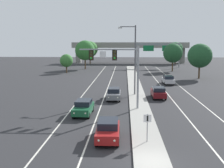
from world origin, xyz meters
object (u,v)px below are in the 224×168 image
highway_sign_gantry (158,47)px  tree_far_right_b (175,50)px  car_receding_darkred (158,92)px  tree_far_right_a (173,53)px  tree_far_left_a (90,49)px  car_oncoming_red (108,130)px  street_lamp_median (134,56)px  car_oncoming_grey (114,94)px  tree_far_left_c (66,61)px  median_sign_post (147,124)px  tree_far_left_b (85,50)px  car_oncoming_green (83,107)px  overhead_signal_mast (119,64)px  car_receding_silver (168,80)px  tree_far_right_c (200,56)px

highway_sign_gantry → tree_far_right_b: size_ratio=1.71×
car_receding_darkred → tree_far_right_a: size_ratio=0.60×
tree_far_left_a → tree_far_right_b: (30.23, 0.12, -0.18)m
car_oncoming_red → street_lamp_median: bearing=82.4°
highway_sign_gantry → car_oncoming_grey: bearing=-103.1°
car_oncoming_grey → tree_far_left_c: size_ratio=0.94×
median_sign_post → tree_far_right_b: size_ratio=0.28×
street_lamp_median → tree_far_left_b: bearing=107.5°
car_oncoming_green → car_oncoming_grey: size_ratio=1.01×
highway_sign_gantry → tree_far_left_a: tree_far_left_a is taller
tree_far_left_a → car_receding_darkred: bearing=-74.5°
car_oncoming_green → tree_far_left_c: size_ratio=0.95×
tree_far_right_a → tree_far_left_c: bearing=-169.7°
overhead_signal_mast → tree_far_left_a: (-11.80, 68.93, -0.06)m
street_lamp_median → tree_far_left_b: 42.24m
car_receding_silver → tree_far_right_c: bearing=47.4°
car_receding_darkred → tree_far_right_b: tree_far_right_b is taller
tree_far_right_b → tree_far_left_b: tree_far_left_b is taller
car_oncoming_green → tree_far_left_c: tree_far_left_c is taller
highway_sign_gantry → tree_far_left_a: 26.49m
car_receding_silver → highway_sign_gantry: size_ratio=0.34×
car_receding_darkred → tree_far_left_c: size_ratio=0.94×
tree_far_right_a → street_lamp_median: bearing=-108.1°
car_receding_darkred → car_receding_silver: size_ratio=0.99×
median_sign_post → tree_far_right_a: (10.94, 55.08, 3.29)m
car_receding_silver → tree_far_left_a: tree_far_left_a is taller
overhead_signal_mast → tree_far_right_a: tree_far_right_a is taller
car_oncoming_grey → tree_far_right_b: tree_far_right_b is taller
tree_far_right_c → tree_far_left_c: tree_far_right_c is taller
car_oncoming_grey → tree_far_right_b: size_ratio=0.58×
car_oncoming_green → tree_far_right_b: tree_far_right_b is taller
car_oncoming_red → tree_far_left_a: (-11.13, 79.41, 4.43)m
highway_sign_gantry → tree_far_right_c: highway_sign_gantry is taller
car_oncoming_red → tree_far_right_a: bearing=75.5°
overhead_signal_mast → median_sign_post: overhead_signal_mast is taller
car_receding_darkred → car_receding_silver: same height
street_lamp_median → tree_far_left_c: (-16.05, 30.02, -2.69)m
median_sign_post → tree_far_right_c: (14.19, 40.21, 3.30)m
tree_far_left_b → tree_far_right_c: bearing=-36.3°
car_oncoming_grey → tree_far_left_c: tree_far_left_c is taller
street_lamp_median → highway_sign_gantry: bearing=79.2°
tree_far_left_b → tree_far_left_c: bearing=-108.0°
overhead_signal_mast → tree_far_left_b: size_ratio=0.87×
street_lamp_median → tree_far_right_c: (14.69, 20.15, -0.91)m
tree_far_left_b → car_oncoming_grey: bearing=-77.1°
overhead_signal_mast → tree_far_right_c: tree_far_right_c is taller
median_sign_post → highway_sign_gantry: (8.24, 66.09, 4.58)m
street_lamp_median → car_receding_silver: 14.36m
car_receding_darkred → highway_sign_gantry: highway_sign_gantry is taller
car_oncoming_green → tree_far_right_a: tree_far_right_a is taller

